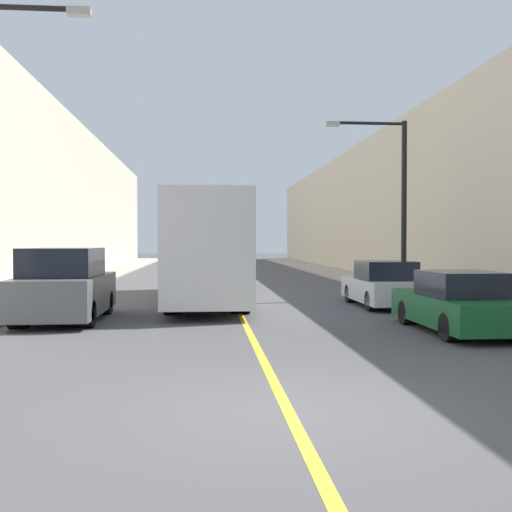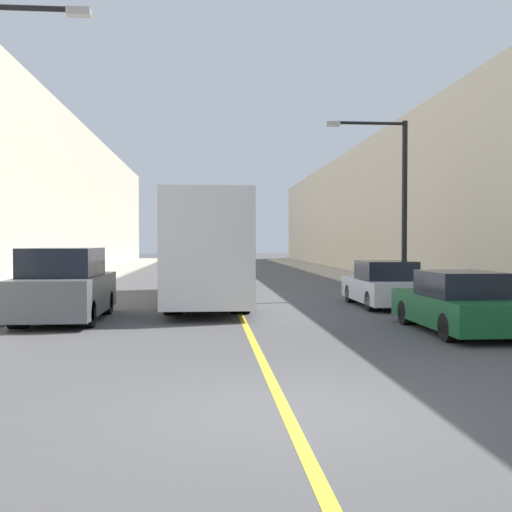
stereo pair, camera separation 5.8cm
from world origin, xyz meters
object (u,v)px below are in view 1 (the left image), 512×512
Objects in this scene: bus at (206,248)px; car_right_near at (458,304)px; car_right_mid at (384,286)px; parked_suv_left at (64,287)px; street_lamp_right at (395,193)px.

bus reaches higher than car_right_near.
car_right_mid is (5.82, -2.09, -1.25)m from bus.
parked_suv_left reaches higher than car_right_mid.
street_lamp_right reaches higher than parked_suv_left.
car_right_near is 5.62m from car_right_mid.
street_lamp_right reaches higher than bus.
parked_suv_left is 1.04× the size of car_right_near.
parked_suv_left is at bearing -164.00° from car_right_mid.
street_lamp_right is (1.24, 2.69, 3.27)m from car_right_mid.
bus is 2.66× the size of car_right_near.
parked_suv_left is at bearing 163.62° from car_right_near.
parked_suv_left is at bearing -153.40° from street_lamp_right.
car_right_near is (9.71, -2.85, -0.25)m from parked_suv_left.
parked_suv_left is 12.55m from street_lamp_right.
street_lamp_right is (7.06, 0.60, 2.02)m from bus.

